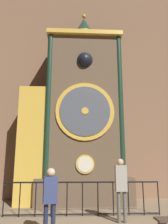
% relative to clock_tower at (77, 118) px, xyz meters
% --- Properties ---
extents(cathedral_back_wall, '(24.00, 0.32, 12.81)m').
position_rel_clock_tower_xyz_m(cathedral_back_wall, '(0.64, 1.28, 2.75)').
color(cathedral_back_wall, '#846047').
rests_on(cathedral_back_wall, ground_plane).
extents(clock_tower, '(4.79, 1.80, 8.91)m').
position_rel_clock_tower_xyz_m(clock_tower, '(0.00, 0.00, 0.00)').
color(clock_tower, brown).
rests_on(clock_tower, ground_plane).
extents(railing_fence, '(5.19, 0.05, 1.09)m').
position_rel_clock_tower_xyz_m(railing_fence, '(0.17, -1.93, -3.05)').
color(railing_fence, black).
rests_on(railing_fence, ground_plane).
extents(visitor_near, '(0.38, 0.29, 1.60)m').
position_rel_clock_tower_xyz_m(visitor_near, '(-0.72, -3.91, -2.68)').
color(visitor_near, '#1B213A').
rests_on(visitor_near, ground_plane).
extents(visitor_far, '(0.34, 0.22, 1.83)m').
position_rel_clock_tower_xyz_m(visitor_far, '(1.30, -2.78, -2.54)').
color(visitor_far, '#58554F').
rests_on(visitor_far, ground_plane).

